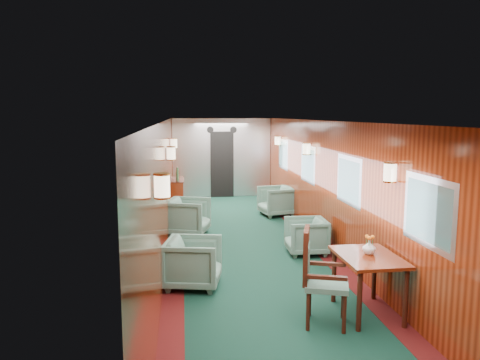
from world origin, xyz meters
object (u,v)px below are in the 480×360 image
Objects in this scene: credenza at (177,197)px; armchair_left_far at (188,217)px; dining_table at (368,265)px; side_chair at (317,273)px; armchair_right_near at (306,236)px; armchair_left_near at (193,263)px; armchair_right_far at (276,201)px.

credenza is 1.82m from armchair_left_far.
side_chair reaches higher than dining_table.
side_chair reaches higher than armchair_left_far.
armchair_right_near is at bearing 95.19° from side_chair.
armchair_left_near is at bearing 153.07° from side_chair.
armchair_left_near is 0.94× the size of armchair_left_far.
side_chair is at bearing -10.68° from armchair_right_near.
armchair_left_far is at bearing 116.53° from dining_table.
armchair_left_far is 2.75m from armchair_right_far.
armchair_left_near reaches higher than armchair_right_near.
credenza reaches higher than side_chair.
armchair_right_near is 0.89× the size of armchair_right_far.
side_chair is at bearing -123.39° from armchair_left_near.
credenza reaches higher than armchair_right_far.
dining_table reaches higher than armchair_left_near.
side_chair is at bearing -166.03° from dining_table.
dining_table is at bearing -108.62° from armchair_left_near.
credenza reaches higher than armchair_right_near.
credenza reaches higher than armchair_left_near.
credenza is at bearing 111.10° from dining_table.
dining_table is 0.88× the size of side_chair.
credenza is at bearing 123.16° from side_chair.
armchair_right_near is at bearing -12.59° from armchair_right_far.
side_chair is 2.90m from armchair_right_near.
armchair_left_near is at bearing -54.37° from armchair_right_near.
armchair_right_near is (-0.09, 2.63, -0.32)m from dining_table.
armchair_left_near is at bearing -86.63° from credenza.
side_chair is 0.97× the size of credenza.
armchair_left_far is at bearing -125.70° from armchair_right_near.
armchair_left_far is (-1.49, 4.44, -0.25)m from side_chair.
side_chair is 1.39× the size of armchair_left_far.
credenza is (-2.45, 6.05, -0.17)m from dining_table.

